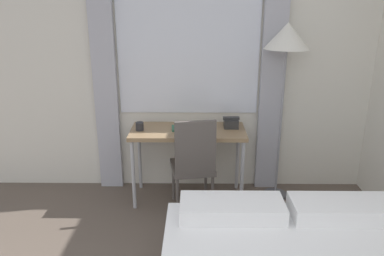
{
  "coord_description": "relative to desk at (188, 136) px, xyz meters",
  "views": [
    {
      "loc": [
        0.15,
        -0.53,
        1.96
      ],
      "look_at": [
        0.12,
        2.61,
        0.91
      ],
      "focal_mm": 35.0,
      "sensor_mm": 36.0,
      "label": 1
    }
  ],
  "objects": [
    {
      "name": "mug",
      "position": [
        -0.48,
        -0.03,
        0.11
      ],
      "size": [
        0.08,
        0.08,
        0.08
      ],
      "color": "#262628",
      "rests_on": "desk"
    },
    {
      "name": "desk",
      "position": [
        0.0,
        0.0,
        0.0
      ],
      "size": [
        1.15,
        0.52,
        0.76
      ],
      "color": "#937551",
      "rests_on": "ground_plane"
    },
    {
      "name": "wall_back_with_window",
      "position": [
        -0.06,
        0.34,
        0.66
      ],
      "size": [
        4.98,
        0.13,
        2.7
      ],
      "color": "silver",
      "rests_on": "ground_plane"
    },
    {
      "name": "desk_chair",
      "position": [
        0.06,
        -0.26,
        -0.16
      ],
      "size": [
        0.46,
        0.46,
        0.96
      ],
      "rotation": [
        0.0,
        0.0,
        0.17
      ],
      "color": "#59514C",
      "rests_on": "ground_plane"
    },
    {
      "name": "standing_lamp",
      "position": [
        0.93,
        0.04,
        0.9
      ],
      "size": [
        0.43,
        0.43,
        1.8
      ],
      "color": "#4C4C51",
      "rests_on": "ground_plane"
    },
    {
      "name": "book",
      "position": [
        -0.06,
        0.01,
        0.08
      ],
      "size": [
        0.22,
        0.17,
        0.02
      ],
      "rotation": [
        0.0,
        0.0,
        0.08
      ],
      "color": "#33664C",
      "rests_on": "desk"
    },
    {
      "name": "telephone",
      "position": [
        0.44,
        0.08,
        0.12
      ],
      "size": [
        0.17,
        0.15,
        0.11
      ],
      "color": "#2D2D2D",
      "rests_on": "desk"
    }
  ]
}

